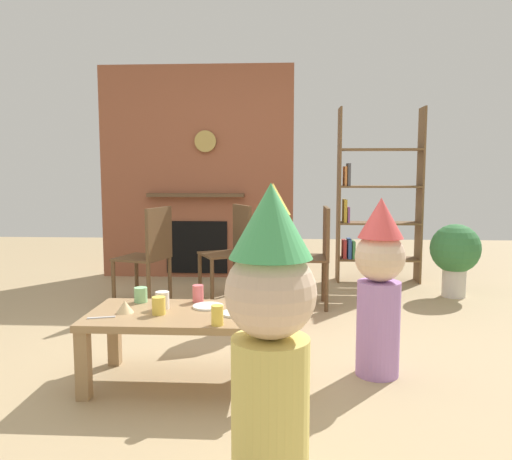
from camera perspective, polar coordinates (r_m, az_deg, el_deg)
ground_plane at (r=3.56m, az=-2.85°, el=-13.47°), size 12.00×12.00×0.00m
brick_fireplace_feature at (r=6.01m, az=-6.48°, el=6.21°), size 2.20×0.28×2.40m
bookshelf at (r=5.82m, az=12.77°, el=2.85°), size 0.90×0.28×1.90m
coffee_table at (r=3.03m, az=-7.98°, el=-10.15°), size 1.07×0.60×0.42m
paper_cup_near_left at (r=3.09m, az=-10.28°, el=-7.63°), size 0.08×0.08×0.10m
paper_cup_near_right at (r=3.27m, az=-12.58°, el=-6.98°), size 0.08×0.08×0.09m
paper_cup_center at (r=2.73m, az=-4.28°, el=-9.35°), size 0.06×0.06×0.11m
paper_cup_far_left at (r=3.22m, az=-6.41°, el=-6.96°), size 0.07×0.07×0.10m
paper_cup_far_right at (r=2.97m, az=-10.67°, el=-8.19°), size 0.08×0.08×0.10m
paper_plate_front at (r=2.94m, az=-2.26°, el=-9.16°), size 0.17×0.17×0.01m
paper_plate_rear at (r=3.09m, az=-5.29°, el=-8.37°), size 0.18×0.18×0.01m
birthday_cake_slice at (r=3.05m, az=-14.25°, el=-8.18°), size 0.10×0.10×0.07m
table_fork at (r=2.99m, az=-16.67°, el=-9.22°), size 0.15×0.06×0.01m
child_with_cone_hat at (r=1.86m, az=1.60°, el=-12.04°), size 0.33×0.33×1.17m
child_in_pink at (r=3.15m, az=13.42°, el=-5.66°), size 0.29×0.29×1.06m
child_by_the_chairs at (r=4.13m, az=1.87°, el=-2.18°), size 0.31×0.31×1.12m
dining_chair_left at (r=4.72m, az=-11.56°, el=-2.24°), size 0.50×0.50×0.90m
dining_chair_middle at (r=4.90m, az=-2.57°, el=-1.80°), size 0.54×0.54×0.90m
dining_chair_right at (r=4.67m, az=6.58°, el=-2.24°), size 0.40×0.40×0.90m
potted_plant_tall at (r=5.36m, az=21.09°, el=-2.31°), size 0.48×0.48×0.71m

